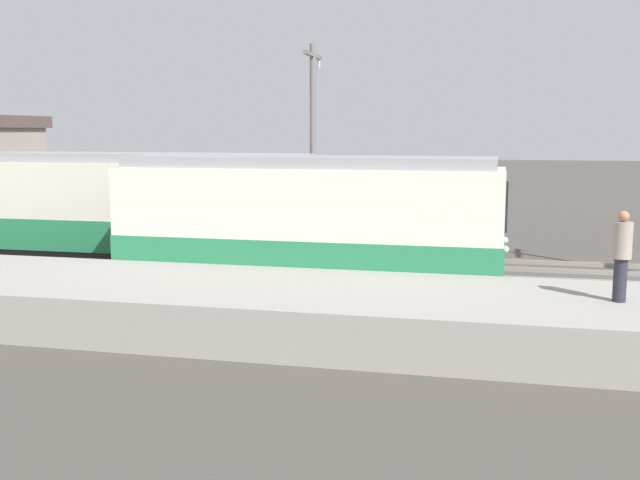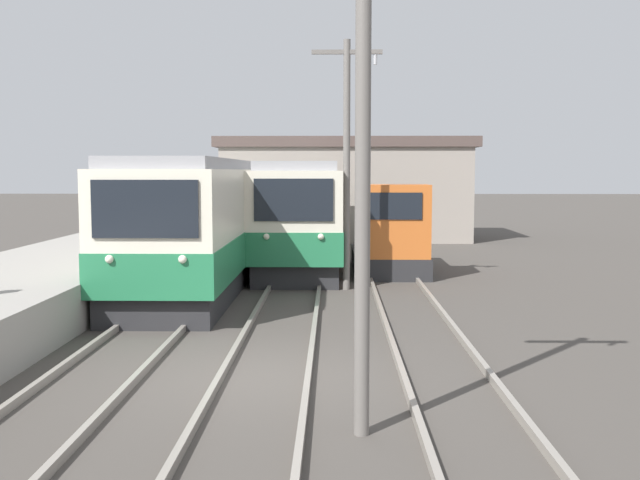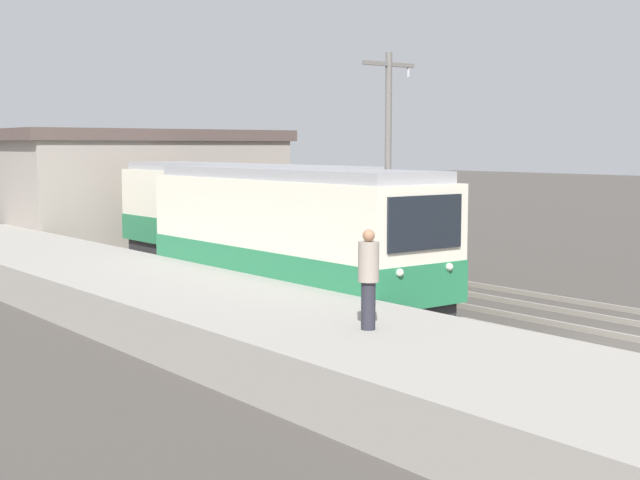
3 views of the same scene
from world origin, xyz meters
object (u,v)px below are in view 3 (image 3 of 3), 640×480
commuter_train_center (240,221)px  shunting_locomotive (349,236)px  commuter_train_left (292,243)px  person_on_platform (368,275)px  catenary_mast_mid (388,161)px

commuter_train_center → shunting_locomotive: commuter_train_center is taller
shunting_locomotive → commuter_train_center: bearing=142.1°
commuter_train_left → person_on_platform: (-3.57, -7.23, 0.30)m
commuter_train_center → catenary_mast_mid: size_ratio=1.81×
shunting_locomotive → catenary_mast_mid: size_ratio=0.70×
commuter_train_left → catenary_mast_mid: bearing=12.6°
catenary_mast_mid → person_on_platform: bearing=-133.9°
catenary_mast_mid → shunting_locomotive: bearing=67.6°
catenary_mast_mid → person_on_platform: (-7.88, -8.19, -1.84)m
commuter_train_left → commuter_train_center: commuter_train_left is taller
catenary_mast_mid → person_on_platform: 11.51m
catenary_mast_mid → person_on_platform: size_ratio=3.93×
shunting_locomotive → catenary_mast_mid: 4.75m
commuter_train_center → person_on_platform: size_ratio=7.12×
commuter_train_left → catenary_mast_mid: size_ratio=1.43×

